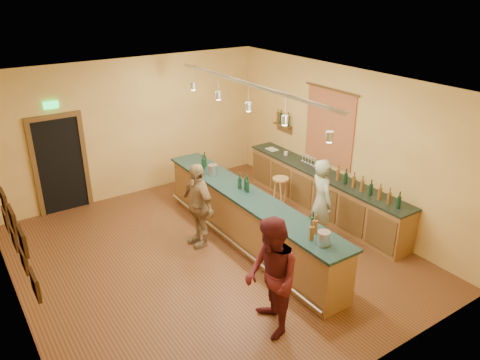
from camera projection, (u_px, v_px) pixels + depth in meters
floor at (211, 256)px, 8.77m from camera, size 7.00×7.00×0.00m
ceiling at (206, 86)px, 7.49m from camera, size 6.50×7.00×0.02m
wall_back at (132, 128)px, 10.80m from camera, size 6.50×0.02×3.20m
wall_front at (360, 276)px, 5.46m from camera, size 6.50×0.02×3.20m
wall_left at (6, 229)px, 6.47m from camera, size 0.02×7.00×3.20m
wall_right at (343, 144)px, 9.79m from camera, size 0.02×7.00×3.20m
doorway at (60, 163)px, 10.10m from camera, size 1.15×0.09×2.48m
tapestry at (329, 128)px, 9.98m from camera, size 0.03×1.40×1.60m
bottle_shelf at (283, 120)px, 11.17m from camera, size 0.17×0.55×0.54m
picture_grid at (14, 229)px, 5.78m from camera, size 0.06×2.20×0.70m
back_counter at (323, 192)px, 10.23m from camera, size 0.60×4.55×1.27m
tasting_bar at (248, 216)px, 8.95m from camera, size 0.74×5.10×1.38m
pendant_track at (249, 93)px, 8.01m from camera, size 0.11×4.60×0.50m
bartender at (321, 202)px, 8.93m from camera, size 0.56×0.72×1.73m
customer_a at (272, 278)px, 6.59m from camera, size 0.94×1.06×1.83m
customer_b at (198, 205)px, 8.86m from camera, size 0.44×0.99×1.68m
bar_stool at (281, 184)px, 10.36m from camera, size 0.36×0.36×0.74m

